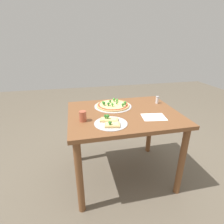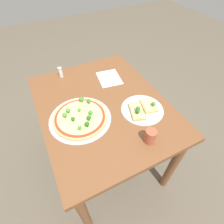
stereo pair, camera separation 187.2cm
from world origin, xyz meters
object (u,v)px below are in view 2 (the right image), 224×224
(pizza_tray_whole, at_px, (80,117))
(pizza_tray_slice, at_px, (142,109))
(dining_table, at_px, (103,114))
(drinking_cup, at_px, (150,136))
(condiment_shaker, at_px, (61,72))

(pizza_tray_whole, bearing_deg, pizza_tray_slice, -105.84)
(dining_table, relative_size, drinking_cup, 11.59)
(dining_table, height_order, condiment_shaker, condiment_shaker)
(pizza_tray_whole, bearing_deg, dining_table, -70.53)
(pizza_tray_whole, bearing_deg, condiment_shaker, -1.68)
(dining_table, distance_m, pizza_tray_slice, 0.30)
(dining_table, distance_m, pizza_tray_whole, 0.23)
(pizza_tray_whole, distance_m, condiment_shaker, 0.50)
(pizza_tray_whole, bearing_deg, drinking_cup, -138.50)
(pizza_tray_whole, height_order, drinking_cup, drinking_cup)
(pizza_tray_whole, height_order, pizza_tray_slice, pizza_tray_whole)
(pizza_tray_slice, bearing_deg, pizza_tray_whole, 74.16)
(drinking_cup, bearing_deg, dining_table, 16.05)
(pizza_tray_whole, relative_size, condiment_shaker, 4.81)
(pizza_tray_whole, xyz_separation_m, pizza_tray_slice, (-0.11, -0.39, -0.00))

